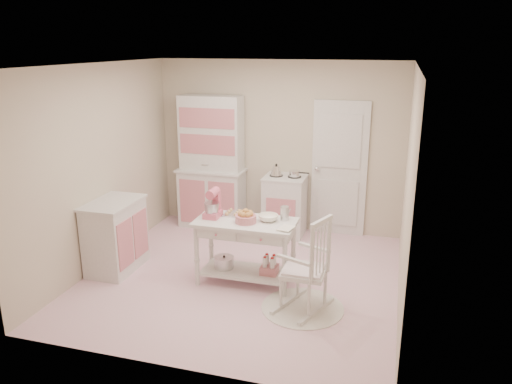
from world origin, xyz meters
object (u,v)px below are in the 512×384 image
at_px(base_cabinet, 115,236).
at_px(rocking_chair, 304,263).
at_px(stand_mixer, 213,204).
at_px(hutch, 211,162).
at_px(bread_basket, 246,219).
at_px(stove, 285,205).
at_px(work_table, 246,252).

distance_m(base_cabinet, rocking_chair, 2.54).
bearing_deg(stand_mixer, hutch, 112.22).
height_order(hutch, bread_basket, hutch).
bearing_deg(hutch, stove, -2.39).
height_order(hutch, rocking_chair, hutch).
relative_size(stove, stand_mixer, 2.71).
bearing_deg(stove, stand_mixer, -106.96).
distance_m(stove, rocking_chair, 2.26).
distance_m(hutch, base_cabinet, 2.05).
height_order(rocking_chair, bread_basket, rocking_chair).
xyz_separation_m(base_cabinet, bread_basket, (1.74, 0.05, 0.39)).
xyz_separation_m(hutch, stand_mixer, (0.68, -1.74, -0.07)).
bearing_deg(stand_mixer, base_cabinet, -173.82).
bearing_deg(rocking_chair, stove, 130.00).
distance_m(base_cabinet, stand_mixer, 1.40).
xyz_separation_m(base_cabinet, rocking_chair, (2.51, -0.33, 0.09)).
relative_size(work_table, stand_mixer, 3.53).
distance_m(rocking_chair, stand_mixer, 1.37).
height_order(stove, base_cabinet, same).
xyz_separation_m(stove, work_table, (-0.10, -1.71, -0.06)).
height_order(stand_mixer, bread_basket, stand_mixer).
relative_size(hutch, rocking_chair, 1.89).
bearing_deg(bread_basket, hutch, 121.86).
height_order(rocking_chair, stand_mixer, stand_mixer).
bearing_deg(stand_mixer, rocking_chair, -19.82).
distance_m(stove, base_cabinet, 2.56).
relative_size(work_table, bread_basket, 4.80).
bearing_deg(bread_basket, stove, 87.55).
bearing_deg(bread_basket, rocking_chair, -26.46).
bearing_deg(base_cabinet, work_table, 3.45).
xyz_separation_m(hutch, stove, (1.20, -0.05, -0.58)).
bearing_deg(hutch, rocking_chair, -49.12).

